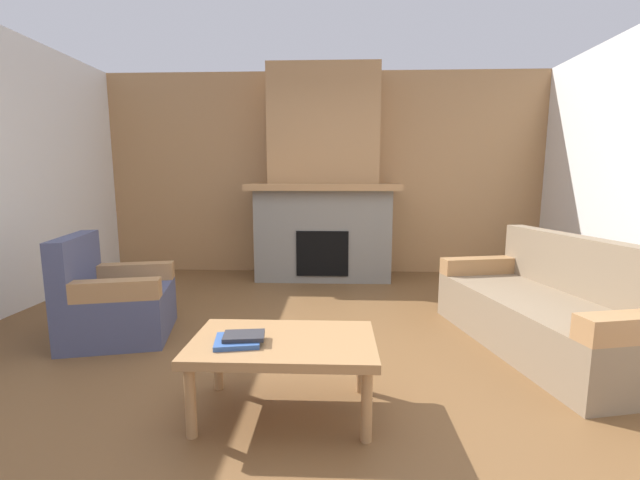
% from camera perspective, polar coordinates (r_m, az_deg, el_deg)
% --- Properties ---
extents(ground, '(9.00, 9.00, 0.00)m').
position_cam_1_polar(ground, '(3.00, -1.17, -17.04)').
color(ground, brown).
extents(wall_back_wood_panel, '(6.00, 0.12, 2.70)m').
position_cam_1_polar(wall_back_wood_panel, '(5.70, 0.60, 9.14)').
color(wall_back_wood_panel, '#A87A4C').
rests_on(wall_back_wood_panel, ground).
extents(fireplace, '(1.90, 0.82, 2.70)m').
position_cam_1_polar(fireplace, '(5.33, 0.48, 7.17)').
color(fireplace, gray).
rests_on(fireplace, ground).
extents(couch, '(1.19, 1.93, 0.85)m').
position_cam_1_polar(couch, '(3.64, 29.42, -8.69)').
color(couch, '#847056').
rests_on(couch, ground).
extents(armchair, '(0.91, 0.91, 0.85)m').
position_cam_1_polar(armchair, '(3.78, -26.87, -7.76)').
color(armchair, '#474C6B').
rests_on(armchair, ground).
extents(coffee_table, '(1.00, 0.60, 0.43)m').
position_cam_1_polar(coffee_table, '(2.32, -5.12, -14.85)').
color(coffee_table, '#A87A4C').
rests_on(coffee_table, ground).
extents(book_stack_near_edge, '(0.28, 0.25, 0.05)m').
position_cam_1_polar(book_stack_near_edge, '(2.27, -11.15, -13.42)').
color(book_stack_near_edge, '#335699').
rests_on(book_stack_near_edge, coffee_table).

